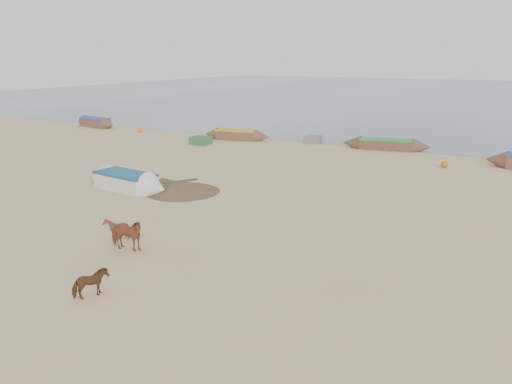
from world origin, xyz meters
TOP-DOWN VIEW (x-y plane):
  - ground at (0.00, 0.00)m, footprint 140.00×140.00m
  - sea at (0.00, 82.00)m, footprint 160.00×160.00m
  - cow_adult at (-2.04, -1.74)m, footprint 1.45×0.83m
  - calf_front at (-3.13, -1.08)m, footprint 0.83×0.76m
  - calf_right at (-0.46, -4.90)m, footprint 0.74×0.86m
  - near_canoe at (-7.89, 4.63)m, footprint 5.73×2.17m
  - debris_pile at (-5.00, 5.55)m, footprint 4.83×4.83m
  - waterline_canoes at (4.14, 20.34)m, footprint 60.06×4.81m
  - beach_clutter at (4.86, 19.48)m, footprint 42.96×5.84m

SIDE VIEW (x-z plane):
  - ground at x=0.00m, z-range 0.00..0.00m
  - sea at x=0.00m, z-range 0.01..0.01m
  - debris_pile at x=-5.00m, z-range 0.00..0.52m
  - beach_clutter at x=4.86m, z-range -0.02..0.62m
  - calf_front at x=-3.13m, z-range 0.00..0.83m
  - waterline_canoes at x=4.14m, z-range -0.03..0.86m
  - calf_right at x=-0.46m, z-range 0.00..0.84m
  - near_canoe at x=-7.89m, z-range 0.00..0.85m
  - cow_adult at x=-2.04m, z-range 0.00..1.16m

